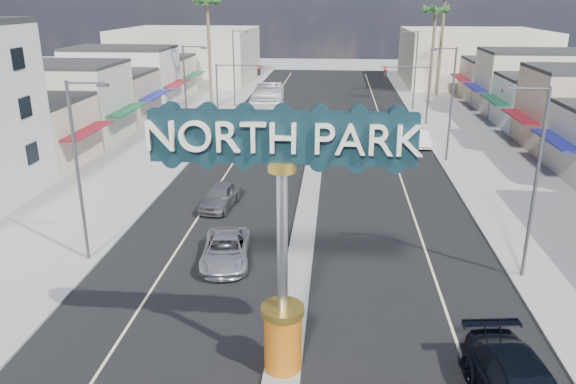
% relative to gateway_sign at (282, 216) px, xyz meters
% --- Properties ---
extents(ground, '(160.00, 160.00, 0.00)m').
position_rel_gateway_sign_xyz_m(ground, '(0.00, 28.02, -5.93)').
color(ground, gray).
rests_on(ground, ground).
extents(road, '(20.00, 120.00, 0.01)m').
position_rel_gateway_sign_xyz_m(road, '(0.00, 28.02, -5.92)').
color(road, black).
rests_on(road, ground).
extents(median_island, '(1.30, 30.00, 0.16)m').
position_rel_gateway_sign_xyz_m(median_island, '(0.00, 12.02, -5.85)').
color(median_island, gray).
rests_on(median_island, ground).
extents(sidewalk_left, '(8.00, 120.00, 0.12)m').
position_rel_gateway_sign_xyz_m(sidewalk_left, '(-14.00, 28.02, -5.87)').
color(sidewalk_left, gray).
rests_on(sidewalk_left, ground).
extents(sidewalk_right, '(8.00, 120.00, 0.12)m').
position_rel_gateway_sign_xyz_m(sidewalk_right, '(14.00, 28.02, -5.87)').
color(sidewalk_right, gray).
rests_on(sidewalk_right, ground).
extents(storefront_row_left, '(12.00, 42.00, 6.00)m').
position_rel_gateway_sign_xyz_m(storefront_row_left, '(-24.00, 41.02, -2.93)').
color(storefront_row_left, beige).
rests_on(storefront_row_left, ground).
extents(storefront_row_right, '(12.00, 42.00, 6.00)m').
position_rel_gateway_sign_xyz_m(storefront_row_right, '(24.00, 41.02, -2.93)').
color(storefront_row_right, '#B7B29E').
rests_on(storefront_row_right, ground).
extents(backdrop_far_left, '(20.00, 20.00, 8.00)m').
position_rel_gateway_sign_xyz_m(backdrop_far_left, '(-22.00, 73.02, -1.93)').
color(backdrop_far_left, '#B7B29E').
rests_on(backdrop_far_left, ground).
extents(backdrop_far_right, '(20.00, 20.00, 8.00)m').
position_rel_gateway_sign_xyz_m(backdrop_far_right, '(22.00, 73.02, -1.93)').
color(backdrop_far_right, beige).
rests_on(backdrop_far_right, ground).
extents(gateway_sign, '(8.20, 1.50, 9.15)m').
position_rel_gateway_sign_xyz_m(gateway_sign, '(0.00, 0.00, 0.00)').
color(gateway_sign, '#D26510').
rests_on(gateway_sign, median_island).
extents(traffic_signal_left, '(5.09, 0.45, 6.00)m').
position_rel_gateway_sign_xyz_m(traffic_signal_left, '(-9.18, 42.02, -1.65)').
color(traffic_signal_left, '#47474C').
rests_on(traffic_signal_left, ground).
extents(traffic_signal_right, '(5.09, 0.45, 6.00)m').
position_rel_gateway_sign_xyz_m(traffic_signal_right, '(9.18, 42.02, -1.65)').
color(traffic_signal_right, '#47474C').
rests_on(traffic_signal_right, ground).
extents(streetlight_l_near, '(2.03, 0.22, 9.00)m').
position_rel_gateway_sign_xyz_m(streetlight_l_near, '(-10.43, 8.02, -0.86)').
color(streetlight_l_near, '#47474C').
rests_on(streetlight_l_near, ground).
extents(streetlight_l_mid, '(2.03, 0.22, 9.00)m').
position_rel_gateway_sign_xyz_m(streetlight_l_mid, '(-10.43, 28.02, -0.86)').
color(streetlight_l_mid, '#47474C').
rests_on(streetlight_l_mid, ground).
extents(streetlight_l_far, '(2.03, 0.22, 9.00)m').
position_rel_gateway_sign_xyz_m(streetlight_l_far, '(-10.43, 50.02, -0.86)').
color(streetlight_l_far, '#47474C').
rests_on(streetlight_l_far, ground).
extents(streetlight_r_near, '(2.03, 0.22, 9.00)m').
position_rel_gateway_sign_xyz_m(streetlight_r_near, '(10.43, 8.02, -0.86)').
color(streetlight_r_near, '#47474C').
rests_on(streetlight_r_near, ground).
extents(streetlight_r_mid, '(2.03, 0.22, 9.00)m').
position_rel_gateway_sign_xyz_m(streetlight_r_mid, '(10.43, 28.02, -0.86)').
color(streetlight_r_mid, '#47474C').
rests_on(streetlight_r_mid, ground).
extents(streetlight_r_far, '(2.03, 0.22, 9.00)m').
position_rel_gateway_sign_xyz_m(streetlight_r_far, '(10.43, 50.02, -0.86)').
color(streetlight_r_far, '#47474C').
rests_on(streetlight_r_far, ground).
extents(palm_left_far, '(2.60, 2.60, 13.10)m').
position_rel_gateway_sign_xyz_m(palm_left_far, '(-13.00, 48.02, 5.57)').
color(palm_left_far, brown).
rests_on(palm_left_far, ground).
extents(palm_right_mid, '(2.60, 2.60, 12.10)m').
position_rel_gateway_sign_xyz_m(palm_right_mid, '(13.00, 54.02, 4.67)').
color(palm_right_mid, brown).
rests_on(palm_right_mid, ground).
extents(suv_left, '(2.84, 5.18, 1.37)m').
position_rel_gateway_sign_xyz_m(suv_left, '(-3.65, 8.40, -5.24)').
color(suv_left, '#B9B8BD').
rests_on(suv_left, ground).
extents(car_parked_left, '(2.34, 4.62, 1.51)m').
position_rel_gateway_sign_xyz_m(car_parked_left, '(-5.50, 16.09, -5.17)').
color(car_parked_left, slate).
rests_on(car_parked_left, ground).
extents(car_parked_right, '(1.91, 4.51, 1.45)m').
position_rel_gateway_sign_xyz_m(car_parked_right, '(9.00, 32.97, -5.20)').
color(car_parked_right, white).
rests_on(car_parked_right, ground).
extents(city_bus, '(3.97, 13.30, 3.65)m').
position_rel_gateway_sign_xyz_m(city_bus, '(-5.54, 41.20, -4.10)').
color(city_bus, white).
rests_on(city_bus, ground).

